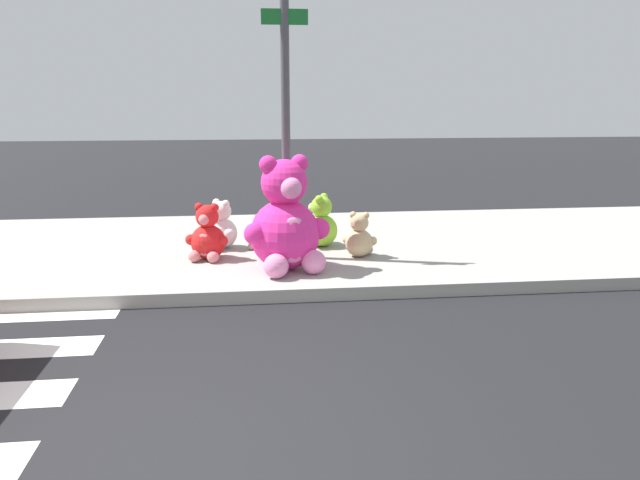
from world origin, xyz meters
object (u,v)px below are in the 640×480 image
object	(u,v)px
plush_red	(207,237)
plush_white	(221,229)
plush_lime	(320,225)
plush_tan	(359,238)
plush_pink_large	(286,225)
sign_pole	(286,124)
plush_brown	(261,235)

from	to	relation	value
plush_red	plush_white	bearing A→B (deg)	76.04
plush_lime	plush_tan	bearing A→B (deg)	-54.57
plush_red	plush_lime	bearing A→B (deg)	20.12
plush_tan	plush_white	xyz separation A→B (m)	(-1.80, 0.64, 0.03)
plush_pink_large	plush_lime	world-z (taller)	plush_pink_large
plush_tan	plush_white	bearing A→B (deg)	160.33
plush_pink_large	plush_lime	xyz separation A→B (m)	(0.54, 1.14, -0.26)
plush_lime	plush_red	bearing A→B (deg)	-159.88
sign_pole	plush_tan	distance (m)	1.73
plush_tan	plush_pink_large	bearing A→B (deg)	-152.36
plush_tan	plush_brown	world-z (taller)	plush_tan
sign_pole	plush_pink_large	size ratio (longest dim) A/B	2.34
plush_red	plush_brown	bearing A→B (deg)	34.35
plush_brown	plush_red	world-z (taller)	plush_red
plush_pink_large	plush_brown	bearing A→B (deg)	105.06
plush_brown	plush_white	xyz separation A→B (m)	(-0.54, 0.11, 0.08)
sign_pole	plush_pink_large	world-z (taller)	sign_pole
plush_white	plush_red	bearing A→B (deg)	-103.96
plush_white	plush_red	size ratio (longest dim) A/B	0.93
sign_pole	plush_brown	world-z (taller)	sign_pole
plush_pink_large	plush_white	world-z (taller)	plush_pink_large
plush_lime	plush_brown	size ratio (longest dim) A/B	1.53
plush_lime	plush_pink_large	bearing A→B (deg)	-115.28
plush_white	sign_pole	bearing A→B (deg)	-33.11
plush_lime	plush_red	distance (m)	1.60
plush_lime	plush_red	xyz separation A→B (m)	(-1.50, -0.55, -0.00)
plush_pink_large	plush_brown	distance (m)	1.15
sign_pole	plush_white	xyz separation A→B (m)	(-0.87, 0.57, -1.43)
sign_pole	plush_white	bearing A→B (deg)	146.89
sign_pole	plush_lime	world-z (taller)	sign_pole
plush_lime	plush_white	bearing A→B (deg)	179.07
plush_tan	plush_red	size ratio (longest dim) A/B	0.82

